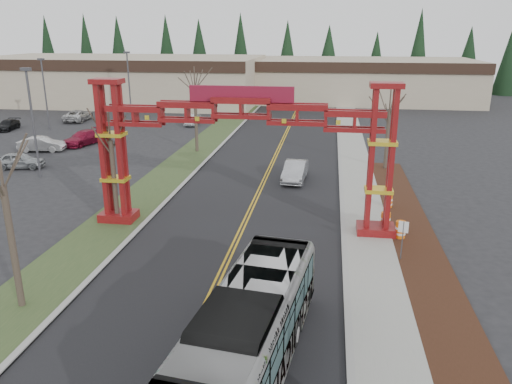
% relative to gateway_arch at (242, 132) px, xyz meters
% --- Properties ---
extents(road, '(12.00, 110.00, 0.02)m').
position_rel_gateway_arch_xyz_m(road, '(-0.00, 7.00, -5.97)').
color(road, black).
rests_on(road, ground).
extents(lane_line_left, '(0.12, 100.00, 0.01)m').
position_rel_gateway_arch_xyz_m(lane_line_left, '(-0.12, 7.00, -5.96)').
color(lane_line_left, gold).
rests_on(lane_line_left, road).
extents(lane_line_right, '(0.12, 100.00, 0.01)m').
position_rel_gateway_arch_xyz_m(lane_line_right, '(0.12, 7.00, -5.96)').
color(lane_line_right, gold).
rests_on(lane_line_right, road).
extents(curb_right, '(0.30, 110.00, 0.15)m').
position_rel_gateway_arch_xyz_m(curb_right, '(6.15, 7.00, -5.91)').
color(curb_right, '#979792').
rests_on(curb_right, ground).
extents(sidewalk_right, '(2.60, 110.00, 0.14)m').
position_rel_gateway_arch_xyz_m(sidewalk_right, '(7.60, 7.00, -5.91)').
color(sidewalk_right, gray).
rests_on(sidewalk_right, ground).
extents(landscape_strip, '(2.60, 50.00, 0.12)m').
position_rel_gateway_arch_xyz_m(landscape_strip, '(10.20, -8.00, -5.92)').
color(landscape_strip, black).
rests_on(landscape_strip, ground).
extents(grass_median, '(4.00, 110.00, 0.08)m').
position_rel_gateway_arch_xyz_m(grass_median, '(-8.00, 7.00, -5.94)').
color(grass_median, '#2D4422').
rests_on(grass_median, ground).
extents(curb_left, '(0.30, 110.00, 0.15)m').
position_rel_gateway_arch_xyz_m(curb_left, '(-6.15, 7.00, -5.91)').
color(curb_left, '#979792').
rests_on(curb_left, ground).
extents(gateway_arch, '(18.20, 1.60, 8.90)m').
position_rel_gateway_arch_xyz_m(gateway_arch, '(0.00, 0.00, 0.00)').
color(gateway_arch, '#5F0C0F').
rests_on(gateway_arch, ground).
extents(retail_building_west, '(46.00, 22.30, 7.50)m').
position_rel_gateway_arch_xyz_m(retail_building_west, '(-30.00, 53.96, -2.22)').
color(retail_building_west, tan).
rests_on(retail_building_west, ground).
extents(retail_building_east, '(38.00, 20.30, 7.00)m').
position_rel_gateway_arch_xyz_m(retail_building_east, '(10.00, 61.95, -2.47)').
color(retail_building_east, tan).
rests_on(retail_building_east, ground).
extents(conifer_treeline, '(116.10, 5.60, 13.00)m').
position_rel_gateway_arch_xyz_m(conifer_treeline, '(0.25, 74.00, 0.50)').
color(conifer_treeline, black).
rests_on(conifer_treeline, ground).
extents(transit_bus, '(4.21, 11.98, 3.27)m').
position_rel_gateway_arch_xyz_m(transit_bus, '(2.55, -13.74, -4.35)').
color(transit_bus, '#B9BBC2').
rests_on(transit_bus, ground).
extents(silver_sedan, '(1.95, 4.84, 1.56)m').
position_rel_gateway_arch_xyz_m(silver_sedan, '(2.45, 10.67, -5.20)').
color(silver_sedan, '#A5A8AD').
rests_on(silver_sedan, ground).
extents(parked_car_near_a, '(4.51, 2.52, 1.45)m').
position_rel_gateway_arch_xyz_m(parked_car_near_a, '(-21.84, 10.89, -5.26)').
color(parked_car_near_a, '#979B9E').
rests_on(parked_car_near_a, ground).
extents(parked_car_near_b, '(4.69, 2.23, 1.48)m').
position_rel_gateway_arch_xyz_m(parked_car_near_b, '(-23.49, 17.26, -5.24)').
color(parked_car_near_b, '#B9B9B9').
rests_on(parked_car_near_b, ground).
extents(parked_car_mid_a, '(3.42, 5.51, 1.49)m').
position_rel_gateway_arch_xyz_m(parked_car_mid_a, '(-20.76, 20.80, -5.24)').
color(parked_car_mid_a, maroon).
rests_on(parked_car_mid_a, ground).
extents(parked_car_far_a, '(1.75, 4.22, 1.36)m').
position_rel_gateway_arch_xyz_m(parked_car_far_a, '(-12.49, 33.91, -5.30)').
color(parked_car_far_a, '#B3B8BB').
rests_on(parked_car_far_a, ground).
extents(parked_car_far_b, '(2.92, 5.61, 1.51)m').
position_rel_gateway_arch_xyz_m(parked_car_far_b, '(-28.48, 34.65, -5.23)').
color(parked_car_far_b, silver).
rests_on(parked_car_far_b, ground).
extents(parked_car_far_c, '(2.29, 4.42, 1.22)m').
position_rel_gateway_arch_xyz_m(parked_car_far_c, '(-33.94, 27.29, -5.37)').
color(parked_car_far_c, black).
rests_on(parked_car_far_c, ground).
extents(bare_tree_median_near, '(2.94, 2.94, 7.45)m').
position_rel_gateway_arch_xyz_m(bare_tree_median_near, '(-8.00, -10.55, -0.51)').
color(bare_tree_median_near, '#382D26').
rests_on(bare_tree_median_near, ground).
extents(bare_tree_median_mid, '(2.96, 2.96, 7.20)m').
position_rel_gateway_arch_xyz_m(bare_tree_median_mid, '(-8.00, -0.21, -0.78)').
color(bare_tree_median_mid, '#382D26').
rests_on(bare_tree_median_mid, ground).
extents(bare_tree_median_far, '(3.16, 3.16, 8.33)m').
position_rel_gateway_arch_xyz_m(bare_tree_median_far, '(-8.00, 19.35, 0.21)').
color(bare_tree_median_far, '#382D26').
rests_on(bare_tree_median_far, ground).
extents(bare_tree_right_far, '(3.01, 3.01, 7.16)m').
position_rel_gateway_arch_xyz_m(bare_tree_right_far, '(10.00, 15.28, -0.84)').
color(bare_tree_right_far, '#382D26').
rests_on(bare_tree_right_far, ground).
extents(light_pole_near, '(0.77, 0.38, 8.84)m').
position_rel_gateway_arch_xyz_m(light_pole_near, '(-18.57, 8.64, -0.87)').
color(light_pole_near, '#3F3F44').
rests_on(light_pole_near, ground).
extents(light_pole_mid, '(0.74, 0.37, 8.50)m').
position_rel_gateway_arch_xyz_m(light_pole_mid, '(-29.18, 28.50, -1.07)').
color(light_pole_mid, '#3F3F44').
rests_on(light_pole_mid, ground).
extents(light_pole_far, '(0.78, 0.39, 9.00)m').
position_rel_gateway_arch_xyz_m(light_pole_far, '(-21.97, 37.10, -0.78)').
color(light_pole_far, '#3F3F44').
rests_on(light_pole_far, ground).
extents(street_sign, '(0.50, 0.17, 2.22)m').
position_rel_gateway_arch_xyz_m(street_sign, '(9.04, -3.40, -4.39)').
color(street_sign, '#3F3F44').
rests_on(street_sign, ground).
extents(barrel_south, '(0.60, 0.60, 1.11)m').
position_rel_gateway_arch_xyz_m(barrel_south, '(9.36, -0.47, -5.43)').
color(barrel_south, orange).
rests_on(barrel_south, ground).
extents(barrel_mid, '(0.59, 0.59, 1.10)m').
position_rel_gateway_arch_xyz_m(barrel_mid, '(8.65, 0.96, -5.43)').
color(barrel_mid, orange).
rests_on(barrel_mid, ground).
extents(barrel_north, '(0.55, 0.55, 1.01)m').
position_rel_gateway_arch_xyz_m(barrel_north, '(9.23, 4.83, -5.48)').
color(barrel_north, orange).
rests_on(barrel_north, ground).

